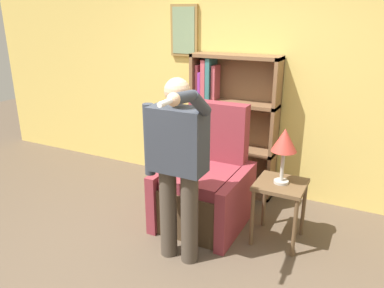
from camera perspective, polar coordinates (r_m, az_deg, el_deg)
ground_plane at (r=3.31m, az=-5.57°, el=-19.67°), size 14.00×14.00×0.00m
wall_back at (r=4.47m, az=8.02°, el=10.38°), size 8.00×0.11×2.80m
bookcase at (r=4.50m, az=5.08°, el=3.04°), size 1.03×0.28×1.65m
armchair at (r=3.89m, az=2.16°, el=-6.66°), size 0.83×0.88×1.21m
person_standing at (r=3.08m, az=-2.27°, el=-2.60°), size 0.61×0.78×1.62m
side_table at (r=3.60m, az=13.27°, el=-7.30°), size 0.45×0.45×0.60m
table_lamp at (r=3.41m, az=13.91°, el=0.25°), size 0.23×0.23×0.52m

